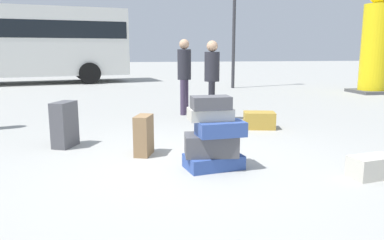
# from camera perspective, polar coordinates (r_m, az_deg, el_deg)

# --- Properties ---
(ground_plane) EXTENTS (80.00, 80.00, 0.00)m
(ground_plane) POSITION_cam_1_polar(r_m,az_deg,el_deg) (4.71, -0.74, -7.08)
(ground_plane) COLOR #9E9E99
(suitcase_tower) EXTENTS (0.74, 0.54, 0.89)m
(suitcase_tower) POSITION_cam_1_polar(r_m,az_deg,el_deg) (4.54, 3.25, -2.75)
(suitcase_tower) COLOR #334F99
(suitcase_tower) RESTS_ON ground
(suitcase_cream_foreground_far) EXTENTS (0.57, 0.37, 0.25)m
(suitcase_cream_foreground_far) POSITION_cam_1_polar(r_m,az_deg,el_deg) (4.75, 25.71, -6.43)
(suitcase_cream_foreground_far) COLOR beige
(suitcase_cream_foreground_far) RESTS_ON ground
(suitcase_brown_white_trunk) EXTENTS (0.30, 0.41, 0.55)m
(suitcase_brown_white_trunk) POSITION_cam_1_polar(r_m,az_deg,el_deg) (5.19, -7.35, -2.33)
(suitcase_brown_white_trunk) COLOR olive
(suitcase_brown_white_trunk) RESTS_ON ground
(suitcase_charcoal_behind_tower) EXTENTS (0.38, 0.47, 0.68)m
(suitcase_charcoal_behind_tower) POSITION_cam_1_polar(r_m,az_deg,el_deg) (5.89, -18.81, -0.65)
(suitcase_charcoal_behind_tower) COLOR #4C4C51
(suitcase_charcoal_behind_tower) RESTS_ON ground
(suitcase_tan_left_side) EXTENTS (0.62, 0.48, 0.31)m
(suitcase_tan_left_side) POSITION_cam_1_polar(r_m,az_deg,el_deg) (7.01, 10.19, -0.04)
(suitcase_tan_left_side) COLOR #B28C33
(suitcase_tan_left_side) RESTS_ON ground
(person_bearded_onlooker) EXTENTS (0.30, 0.32, 1.66)m
(person_bearded_onlooker) POSITION_cam_1_polar(r_m,az_deg,el_deg) (8.35, -1.18, 7.58)
(person_bearded_onlooker) COLOR #3F334C
(person_bearded_onlooker) RESTS_ON ground
(person_passerby_in_red) EXTENTS (0.30, 0.33, 1.61)m
(person_passerby_in_red) POSITION_cam_1_polar(r_m,az_deg,el_deg) (7.53, 3.05, 7.05)
(person_passerby_in_red) COLOR black
(person_passerby_in_red) RESTS_ON ground
(yellow_dummy_statue) EXTENTS (1.21, 1.21, 3.55)m
(yellow_dummy_statue) POSITION_cam_1_polar(r_m,az_deg,el_deg) (13.93, 26.05, 10.16)
(yellow_dummy_statue) COLOR yellow
(yellow_dummy_statue) RESTS_ON ground
(parked_bus) EXTENTS (10.09, 4.41, 3.15)m
(parked_bus) POSITION_cam_1_polar(r_m,az_deg,el_deg) (17.61, -26.50, 10.87)
(parked_bus) COLOR silver
(parked_bus) RESTS_ON ground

